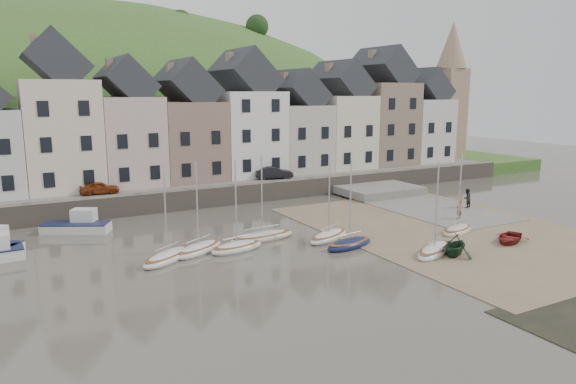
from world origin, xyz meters
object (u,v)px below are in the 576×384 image
person_red (459,209)px  rowboat_white (439,247)px  sailboat_0 (167,257)px  car_left (99,188)px  car_right (274,173)px  person_dark (467,198)px  rowboat_red (509,238)px  rowboat_green (455,245)px

person_red → rowboat_white: bearing=22.5°
sailboat_0 → person_red: sailboat_0 is taller
person_red → car_left: size_ratio=0.49×
sailboat_0 → car_right: sailboat_0 is taller
rowboat_white → car_left: (-17.70, 23.25, 1.79)m
sailboat_0 → person_dark: (28.07, 1.64, 0.73)m
sailboat_0 → car_left: bearing=94.6°
sailboat_0 → rowboat_red: (22.25, -7.68, 0.13)m
person_dark → car_right: car_right is taller
rowboat_green → car_right: size_ratio=0.70×
sailboat_0 → rowboat_white: bearing=-22.8°
rowboat_green → rowboat_red: (5.71, 0.40, -0.39)m
rowboat_white → car_left: bearing=-175.0°
person_red → person_dark: person_dark is taller
sailboat_0 → car_right: (15.95, 16.36, 1.98)m
car_right → car_left: bearing=105.6°
rowboat_red → person_dark: size_ratio=1.82×
rowboat_white → rowboat_red: (5.86, -0.79, 0.01)m
person_red → car_left: 30.94m
rowboat_green → person_red: person_red is taller
rowboat_red → person_red: 6.85m
rowboat_white → rowboat_green: 1.27m
rowboat_red → person_dark: bearing=122.7°
rowboat_green → car_left: car_left is taller
sailboat_0 → rowboat_white: (16.39, -6.89, 0.11)m
person_red → car_right: 19.37m
rowboat_green → car_right: car_right is taller
person_red → person_dark: bearing=-158.6°
sailboat_0 → car_right: size_ratio=1.62×
car_right → rowboat_white: bearing=-163.3°
car_left → car_right: 17.27m
car_right → sailboat_0: bearing=151.3°
rowboat_red → person_dark: person_dark is taller
rowboat_green → person_red: (7.63, 6.96, 0.15)m
rowboat_white → rowboat_red: bearing=50.1°
sailboat_0 → person_dark: sailboat_0 is taller
person_dark → car_left: size_ratio=0.52×
rowboat_white → person_red: (7.79, 5.77, 0.56)m
rowboat_red → person_dark: (5.82, 9.32, 0.60)m
car_left → car_right: size_ratio=0.85×
sailboat_0 → rowboat_green: size_ratio=2.30×
rowboat_white → car_left: 29.28m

